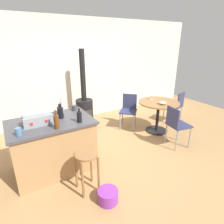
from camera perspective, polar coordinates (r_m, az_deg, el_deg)
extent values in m
plane|color=#A37A4C|center=(3.85, 2.07, -12.60)|extent=(8.80, 8.80, 0.00)
cube|color=beige|center=(5.30, -11.45, 12.06)|extent=(8.00, 0.10, 2.70)
cube|color=#A37A4C|center=(3.40, -17.25, -9.97)|extent=(1.27, 0.80, 0.86)
cube|color=#424247|center=(3.20, -18.09, -3.00)|extent=(1.33, 0.86, 0.04)
cylinder|color=olive|center=(3.06, -6.26, -15.78)|extent=(0.04, 0.04, 0.60)
cylinder|color=olive|center=(2.99, -10.75, -17.07)|extent=(0.04, 0.04, 0.60)
cylinder|color=olive|center=(2.81, -8.83, -19.83)|extent=(0.04, 0.04, 0.60)
cylinder|color=olive|center=(2.88, -4.06, -18.35)|extent=(0.04, 0.04, 0.60)
cylinder|color=olive|center=(2.75, -7.79, -12.59)|extent=(0.33, 0.33, 0.03)
cylinder|color=black|center=(4.88, 13.22, -5.39)|extent=(0.53, 0.53, 0.02)
cylinder|color=black|center=(4.73, 13.56, -1.55)|extent=(0.07, 0.07, 0.73)
cylinder|color=olive|center=(4.61, 13.96, 2.82)|extent=(0.96, 0.96, 0.03)
cube|color=navy|center=(4.16, 19.54, -3.73)|extent=(0.46, 0.46, 0.03)
cube|color=navy|center=(3.96, 17.80, -1.56)|extent=(0.08, 0.36, 0.40)
cylinder|color=gray|center=(4.27, 15.94, -6.27)|extent=(0.02, 0.02, 0.46)
cylinder|color=gray|center=(4.05, 18.84, -8.22)|extent=(0.02, 0.02, 0.46)
cylinder|color=gray|center=(4.26, 22.38, -7.20)|extent=(0.02, 0.02, 0.46)
cylinder|color=gray|center=(4.48, 19.43, -5.41)|extent=(0.02, 0.02, 0.46)
cube|color=navy|center=(5.39, 17.98, 1.79)|extent=(0.49, 0.49, 0.03)
cube|color=navy|center=(5.26, 20.07, 3.37)|extent=(0.35, 0.12, 0.40)
cylinder|color=gray|center=(5.25, 18.54, -1.50)|extent=(0.02, 0.02, 0.44)
cylinder|color=gray|center=(5.55, 20.05, -0.51)|extent=(0.02, 0.02, 0.44)
cylinder|color=gray|center=(5.68, 16.94, 0.33)|extent=(0.02, 0.02, 0.44)
cylinder|color=gray|center=(5.39, 15.30, -0.59)|extent=(0.02, 0.02, 0.44)
cube|color=navy|center=(4.75, 4.91, 0.19)|extent=(0.57, 0.57, 0.03)
cube|color=navy|center=(4.86, 5.34, 3.16)|extent=(0.27, 0.27, 0.40)
cylinder|color=gray|center=(4.97, 7.08, -1.83)|extent=(0.02, 0.02, 0.44)
cylinder|color=gray|center=(5.02, 3.23, -1.48)|extent=(0.02, 0.02, 0.44)
cylinder|color=gray|center=(4.71, 2.45, -3.01)|extent=(0.02, 0.02, 0.44)
cylinder|color=gray|center=(4.66, 6.55, -3.39)|extent=(0.02, 0.02, 0.44)
cylinder|color=black|center=(5.14, -8.04, -3.37)|extent=(0.37, 0.37, 0.06)
cylinder|color=black|center=(5.01, -8.23, 0.20)|extent=(0.44, 0.44, 0.63)
cube|color=#2D2826|center=(4.82, -7.20, -0.58)|extent=(0.20, 0.02, 0.20)
cylinder|color=black|center=(4.77, -8.81, 10.84)|extent=(0.13, 0.13, 1.25)
cube|color=gray|center=(3.10, -21.51, -2.23)|extent=(0.43, 0.20, 0.16)
cube|color=gray|center=(3.06, -21.74, -0.64)|extent=(0.41, 0.12, 0.02)
cube|color=red|center=(2.99, -23.13, -3.32)|extent=(0.04, 0.01, 0.04)
cube|color=red|center=(3.01, -19.14, -2.55)|extent=(0.04, 0.01, 0.04)
cylinder|color=#B7B2AD|center=(3.49, -14.94, 1.45)|extent=(0.06, 0.06, 0.21)
cylinder|color=#B7B2AD|center=(3.44, -15.15, 3.70)|extent=(0.02, 0.02, 0.08)
cylinder|color=black|center=(3.24, -15.16, -0.28)|extent=(0.08, 0.08, 0.18)
cylinder|color=black|center=(3.20, -15.37, 1.82)|extent=(0.03, 0.03, 0.07)
cylinder|color=#603314|center=(2.87, -16.41, -2.89)|extent=(0.08, 0.08, 0.21)
cylinder|color=#603314|center=(2.82, -16.70, -0.23)|extent=(0.03, 0.03, 0.08)
cylinder|color=black|center=(3.02, -9.83, -1.53)|extent=(0.08, 0.08, 0.17)
cylinder|color=black|center=(2.98, -9.96, 0.55)|extent=(0.03, 0.03, 0.07)
cylinder|color=black|center=(3.41, -15.57, 0.36)|extent=(0.08, 0.08, 0.14)
cylinder|color=black|center=(3.38, -15.72, 1.87)|extent=(0.03, 0.03, 0.05)
cylinder|color=#4C7099|center=(2.88, -26.40, -5.35)|extent=(0.09, 0.09, 0.11)
torus|color=#4C7099|center=(2.88, -25.34, -5.05)|extent=(0.05, 0.01, 0.05)
cylinder|color=#383838|center=(3.56, -11.34, 1.24)|extent=(0.09, 0.09, 0.10)
torus|color=#383838|center=(3.57, -10.52, 1.46)|extent=(0.05, 0.01, 0.05)
cylinder|color=silver|center=(4.73, 11.86, 3.67)|extent=(0.06, 0.06, 0.00)
cylinder|color=silver|center=(4.72, 11.90, 4.16)|extent=(0.01, 0.01, 0.08)
ellipsoid|color=silver|center=(4.70, 11.96, 4.95)|extent=(0.07, 0.07, 0.06)
ellipsoid|color=tan|center=(4.44, 15.02, 2.71)|extent=(0.18, 0.18, 0.07)
cylinder|color=purple|center=(2.87, -1.24, -24.00)|extent=(0.29, 0.29, 0.18)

